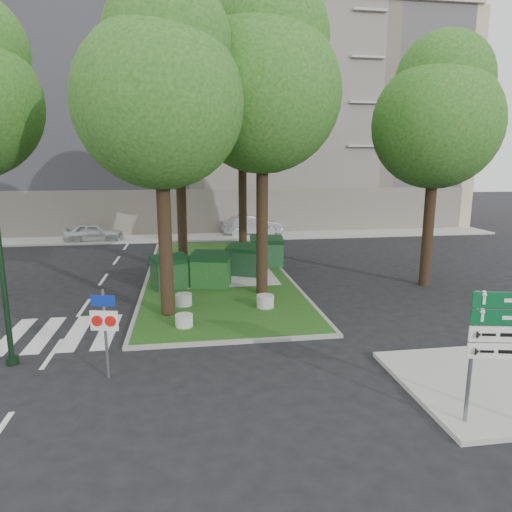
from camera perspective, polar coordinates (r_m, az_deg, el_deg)
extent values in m
plane|color=black|center=(13.28, -4.68, -10.85)|extent=(120.00, 120.00, 0.00)
cube|color=#174313|center=(20.89, -4.91, -2.25)|extent=(6.00, 16.00, 0.12)
cube|color=gray|center=(20.90, -4.91, -2.28)|extent=(6.30, 16.30, 0.10)
cube|color=#999993|center=(12.45, 29.14, -13.67)|extent=(5.00, 4.00, 0.12)
cube|color=#999993|center=(31.16, -7.16, 2.34)|extent=(42.00, 3.00, 0.12)
cube|color=silver|center=(14.94, -19.80, -8.89)|extent=(5.00, 3.00, 0.01)
cube|color=tan|center=(38.36, -7.82, 15.96)|extent=(41.00, 12.00, 16.00)
cylinder|color=black|center=(14.89, -11.36, 3.74)|extent=(0.44, 0.44, 6.16)
sphere|color=#1D4B14|center=(14.86, -11.97, 18.17)|extent=(5.20, 5.20, 5.20)
sphere|color=#1D4B14|center=(15.35, -11.00, 24.67)|extent=(3.90, 3.90, 3.90)
cylinder|color=black|center=(17.06, 0.77, 5.91)|extent=(0.44, 0.44, 6.72)
sphere|color=#1D4B14|center=(17.14, 0.81, 19.61)|extent=(5.60, 5.60, 5.60)
sphere|color=#1D4B14|center=(17.74, 1.77, 25.64)|extent=(4.20, 4.20, 4.20)
cylinder|color=black|center=(21.35, -9.27, 5.79)|extent=(0.44, 0.44, 5.88)
sphere|color=#1D4B14|center=(21.29, -9.60, 15.39)|extent=(4.80, 4.80, 4.80)
sphere|color=#1D4B14|center=(21.66, -8.91, 19.82)|extent=(3.60, 3.60, 3.60)
cylinder|color=black|center=(24.48, -1.69, 7.99)|extent=(0.44, 0.44, 7.00)
sphere|color=#1D4B14|center=(24.57, -1.75, 17.93)|extent=(5.80, 5.80, 5.80)
sphere|color=#1D4B14|center=(25.10, -1.11, 22.42)|extent=(4.35, 4.35, 4.35)
cylinder|color=black|center=(19.95, 20.83, 4.77)|extent=(0.44, 0.44, 5.88)
sphere|color=#1D4B14|center=(19.88, 21.60, 15.03)|extent=(5.00, 5.00, 5.00)
sphere|color=#1D4B14|center=(20.39, 22.45, 19.63)|extent=(3.75, 3.75, 3.75)
cube|color=black|center=(18.54, -10.59, -2.29)|extent=(1.65, 1.43, 1.09)
cube|color=black|center=(18.40, -10.66, -0.37)|extent=(1.72, 1.50, 0.31)
cube|color=#134113|center=(18.54, -5.65, -2.02)|extent=(1.70, 1.37, 1.16)
cube|color=black|center=(18.40, -5.69, 0.03)|extent=(1.77, 1.45, 0.34)
cube|color=black|center=(20.38, -1.42, -0.77)|extent=(1.71, 1.48, 1.13)
cube|color=black|center=(20.25, -1.43, 1.04)|extent=(1.78, 1.56, 0.33)
cube|color=#133E1C|center=(22.09, 1.35, 0.29)|extent=(1.58, 1.13, 1.18)
cube|color=black|center=(21.96, 1.36, 2.05)|extent=(1.63, 1.20, 0.34)
cylinder|color=gray|center=(16.31, -9.02, -5.40)|extent=(0.58, 0.58, 0.41)
cylinder|color=#A1A19C|center=(15.91, 1.17, -5.66)|extent=(0.60, 0.60, 0.43)
cylinder|color=#ACADA7|center=(14.29, -8.97, -7.96)|extent=(0.54, 0.54, 0.38)
cylinder|color=gold|center=(23.10, 0.28, 0.13)|extent=(0.38, 0.38, 0.66)
cylinder|color=black|center=(12.80, -29.18, -1.52)|extent=(0.14, 0.14, 4.97)
cylinder|color=black|center=(13.48, -28.16, -11.45)|extent=(0.30, 0.30, 0.20)
cylinder|color=slate|center=(11.43, -18.28, -9.30)|extent=(0.08, 0.08, 2.20)
cube|color=navy|center=(11.17, -18.56, -5.29)|extent=(0.57, 0.15, 0.26)
cube|color=white|center=(11.32, -18.40, -7.64)|extent=(0.65, 0.17, 0.48)
cylinder|color=red|center=(11.34, -19.19, -7.64)|extent=(0.26, 0.08, 0.26)
cylinder|color=red|center=(11.29, -17.60, -7.63)|extent=(0.26, 0.08, 0.26)
cylinder|color=slate|center=(9.75, 25.30, -11.45)|extent=(0.10, 0.10, 2.63)
cube|color=#094C24|center=(9.61, 28.99, -4.79)|extent=(1.30, 0.31, 0.30)
cube|color=#094C24|center=(9.70, 28.80, -6.69)|extent=(1.30, 0.31, 0.30)
cube|color=white|center=(9.80, 28.60, -8.54)|extent=(1.30, 0.31, 0.30)
cube|color=white|center=(9.92, 28.41, -10.36)|extent=(1.30, 0.31, 0.30)
imported|color=silver|center=(31.06, -19.58, 2.76)|extent=(3.63, 1.48, 1.23)
imported|color=gray|center=(32.20, -0.51, 3.87)|extent=(4.33, 1.81, 1.39)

